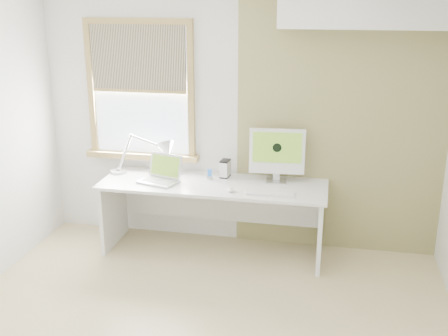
% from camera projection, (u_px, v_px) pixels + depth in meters
% --- Properties ---
extents(room, '(4.04, 3.54, 2.64)m').
position_uv_depth(room, '(194.00, 172.00, 3.72)').
color(room, '#CAB682').
rests_on(room, ground).
extents(accent_wall, '(2.00, 0.02, 2.60)m').
position_uv_depth(accent_wall, '(340.00, 123.00, 5.16)').
color(accent_wall, '#938859').
rests_on(accent_wall, room).
extents(soffit, '(1.60, 0.40, 0.42)m').
position_uv_depth(soffit, '(372.00, 4.00, 4.63)').
color(soffit, white).
rests_on(soffit, room).
extents(window, '(1.20, 0.14, 1.42)m').
position_uv_depth(window, '(140.00, 91.00, 5.44)').
color(window, olive).
rests_on(window, room).
extents(desk, '(2.20, 0.70, 0.73)m').
position_uv_depth(desk, '(214.00, 200.00, 5.34)').
color(desk, white).
rests_on(desk, room).
extents(desk_lamp, '(0.74, 0.35, 0.41)m').
position_uv_depth(desk_lamp, '(158.00, 153.00, 5.47)').
color(desk_lamp, silver).
rests_on(desk_lamp, desk).
extents(laptop, '(0.43, 0.39, 0.26)m').
position_uv_depth(laptop, '(161.00, 175.00, 5.26)').
color(laptop, silver).
rests_on(laptop, desk).
extents(phone_dock, '(0.08, 0.08, 0.12)m').
position_uv_depth(phone_dock, '(210.00, 176.00, 5.32)').
color(phone_dock, silver).
rests_on(phone_dock, desk).
extents(external_drive, '(0.10, 0.14, 0.17)m').
position_uv_depth(external_drive, '(225.00, 169.00, 5.38)').
color(external_drive, silver).
rests_on(external_drive, desk).
extents(imac, '(0.54, 0.19, 0.53)m').
position_uv_depth(imac, '(277.00, 152.00, 5.19)').
color(imac, silver).
rests_on(imac, desk).
extents(keyboard, '(0.45, 0.13, 0.02)m').
position_uv_depth(keyboard, '(271.00, 193.00, 4.92)').
color(keyboard, white).
rests_on(keyboard, desk).
extents(mouse, '(0.10, 0.13, 0.03)m').
position_uv_depth(mouse, '(230.00, 190.00, 5.00)').
color(mouse, white).
rests_on(mouse, desk).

